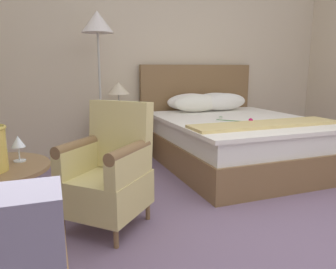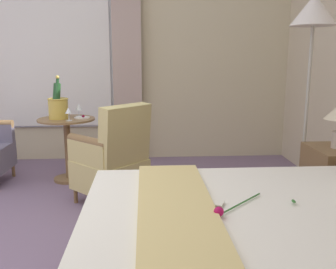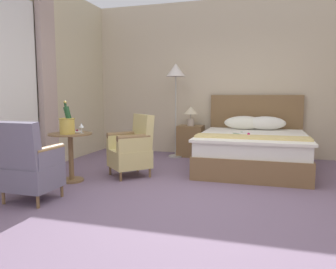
% 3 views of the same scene
% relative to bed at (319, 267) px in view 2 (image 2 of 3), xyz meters
% --- Properties ---
extents(wall_window_side, '(0.27, 6.26, 3.12)m').
position_rel_bed_xyz_m(wall_window_side, '(-3.39, -2.00, 1.21)').
color(wall_window_side, beige).
rests_on(wall_window_side, ground).
extents(bed, '(1.75, 2.18, 1.23)m').
position_rel_bed_xyz_m(bed, '(0.00, 0.00, 0.00)').
color(bed, brown).
rests_on(bed, ground).
extents(nightstand, '(0.52, 0.43, 0.62)m').
position_rel_bed_xyz_m(nightstand, '(-1.24, 0.74, -0.04)').
color(nightstand, brown).
rests_on(nightstand, ground).
extents(floor_lamp_brass, '(0.38, 0.38, 1.84)m').
position_rel_bed_xyz_m(floor_lamp_brass, '(-1.51, 0.56, 1.24)').
color(floor_lamp_brass, '#B7B4AA').
rests_on(floor_lamp_brass, ground).
extents(side_table_round, '(0.61, 0.61, 0.69)m').
position_rel_bed_xyz_m(side_table_round, '(-2.44, -1.67, 0.09)').
color(side_table_round, brown).
rests_on(side_table_round, ground).
extents(champagne_bucket, '(0.22, 0.22, 0.46)m').
position_rel_bed_xyz_m(champagne_bucket, '(-2.44, -1.74, 0.48)').
color(champagne_bucket, gold).
rests_on(champagne_bucket, side_table_round).
extents(wine_glass_near_bucket, '(0.07, 0.07, 0.14)m').
position_rel_bed_xyz_m(wine_glass_near_bucket, '(-2.30, -1.61, 0.44)').
color(wine_glass_near_bucket, white).
rests_on(wine_glass_near_bucket, side_table_round).
extents(wine_glass_near_edge, '(0.07, 0.07, 0.14)m').
position_rel_bed_xyz_m(wine_glass_near_edge, '(-2.58, -1.55, 0.44)').
color(wine_glass_near_edge, white).
rests_on(wine_glass_near_edge, side_table_round).
extents(snack_plate, '(0.17, 0.17, 0.04)m').
position_rel_bed_xyz_m(snack_plate, '(-2.45, -1.50, 0.35)').
color(snack_plate, white).
rests_on(snack_plate, side_table_round).
extents(armchair_by_window, '(0.77, 0.77, 0.94)m').
position_rel_bed_xyz_m(armchair_by_window, '(-1.73, -1.12, 0.07)').
color(armchair_by_window, brown).
rests_on(armchair_by_window, ground).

